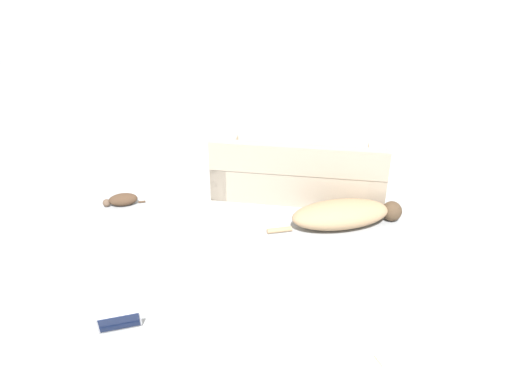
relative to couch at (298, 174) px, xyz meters
name	(u,v)px	position (x,y,z in m)	size (l,w,h in m)	color
wall_back	(260,78)	(-0.57, 0.60, 1.02)	(6.93, 0.06, 2.56)	silver
couch	(298,174)	(0.00, 0.00, 0.00)	(2.09, 0.86, 0.77)	tan
dog	(344,214)	(0.55, -0.71, -0.12)	(1.53, 0.81, 0.29)	#A38460
cat	(122,200)	(-2.08, -0.60, -0.19)	(0.49, 0.30, 0.14)	#473323
laptop_open	(120,331)	(-1.27, -2.71, -0.19)	(0.44, 0.40, 0.22)	#B7B7BC
book_cream	(388,358)	(0.87, -2.65, -0.25)	(0.22, 0.19, 0.02)	beige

